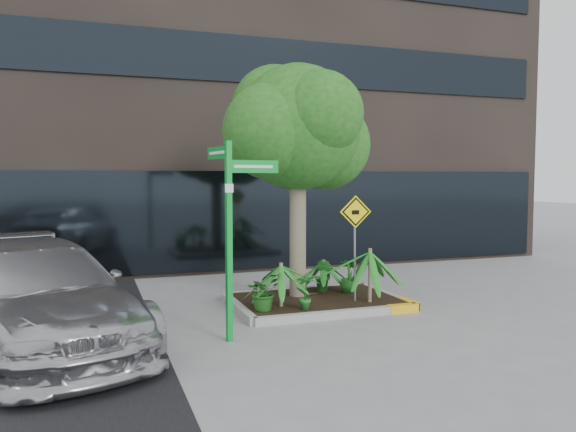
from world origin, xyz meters
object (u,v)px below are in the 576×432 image
object	(u,v)px
cattle_sign	(355,230)
parked_car	(37,295)
street_sign_post	(231,218)
tree	(297,128)

from	to	relation	value
cattle_sign	parked_car	bearing A→B (deg)	-166.35
parked_car	street_sign_post	size ratio (longest dim) A/B	1.74
parked_car	cattle_sign	world-z (taller)	cattle_sign
tree	street_sign_post	bearing A→B (deg)	-132.00
street_sign_post	cattle_sign	world-z (taller)	street_sign_post
street_sign_post	cattle_sign	xyz separation A→B (m)	(2.76, 1.27, -0.38)
cattle_sign	tree	bearing A→B (deg)	144.50
tree	street_sign_post	size ratio (longest dim) A/B	1.56
tree	cattle_sign	distance (m)	2.33
tree	parked_car	distance (m)	5.63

